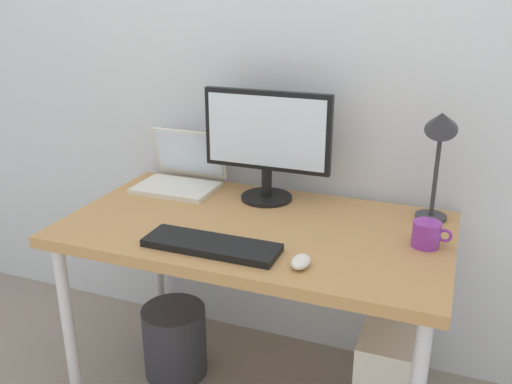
{
  "coord_description": "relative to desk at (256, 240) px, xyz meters",
  "views": [
    {
      "loc": [
        0.64,
        -1.66,
        1.52
      ],
      "look_at": [
        0.0,
        0.0,
        0.86
      ],
      "focal_mm": 38.74,
      "sensor_mm": 36.0,
      "label": 1
    }
  ],
  "objects": [
    {
      "name": "wastebasket",
      "position": [
        -0.37,
        0.01,
        -0.53
      ],
      "size": [
        0.26,
        0.26,
        0.3
      ],
      "primitive_type": "cylinder",
      "color": "#333338",
      "rests_on": "ground_plane"
    },
    {
      "name": "coffee_mug",
      "position": [
        0.57,
        0.03,
        0.11
      ],
      "size": [
        0.12,
        0.09,
        0.08
      ],
      "color": "purple",
      "rests_on": "desk"
    },
    {
      "name": "desk_lamp",
      "position": [
        0.57,
        0.24,
        0.37
      ],
      "size": [
        0.11,
        0.16,
        0.43
      ],
      "color": "#333338",
      "rests_on": "desk"
    },
    {
      "name": "laptop",
      "position": [
        -0.43,
        0.26,
        0.12
      ],
      "size": [
        0.32,
        0.27,
        0.23
      ],
      "color": "silver",
      "rests_on": "desk"
    },
    {
      "name": "monitor",
      "position": [
        -0.05,
        0.24,
        0.31
      ],
      "size": [
        0.5,
        0.2,
        0.43
      ],
      "color": "black",
      "rests_on": "desk"
    },
    {
      "name": "computer_tower",
      "position": [
        0.49,
        0.03,
        -0.47
      ],
      "size": [
        0.18,
        0.36,
        0.42
      ],
      "primitive_type": "cube",
      "color": "silver",
      "rests_on": "ground_plane"
    },
    {
      "name": "back_wall",
      "position": [
        0.0,
        0.43,
        0.62
      ],
      "size": [
        4.4,
        0.04,
        2.6
      ],
      "primitive_type": "cube",
      "color": "silver",
      "rests_on": "ground_plane"
    },
    {
      "name": "mouse",
      "position": [
        0.24,
        -0.25,
        0.08
      ],
      "size": [
        0.06,
        0.09,
        0.03
      ],
      "primitive_type": "ellipsoid",
      "color": "silver",
      "rests_on": "desk"
    },
    {
      "name": "desk",
      "position": [
        0.0,
        0.0,
        0.0
      ],
      "size": [
        1.34,
        0.75,
        0.74
      ],
      "color": "#B7844C",
      "rests_on": "ground_plane"
    },
    {
      "name": "keyboard",
      "position": [
        -0.06,
        -0.23,
        0.08
      ],
      "size": [
        0.44,
        0.14,
        0.02
      ],
      "primitive_type": "cube",
      "color": "black",
      "rests_on": "desk"
    }
  ]
}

